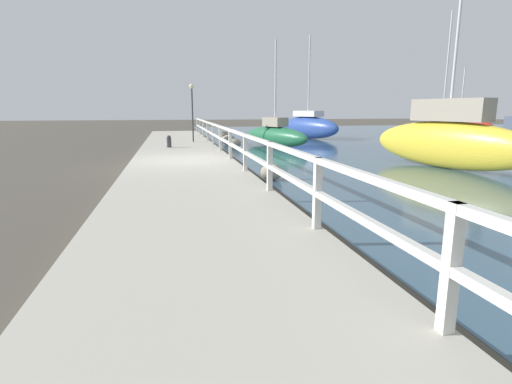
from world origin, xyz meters
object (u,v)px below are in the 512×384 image
(sailboat_blue, at_px, (308,126))
(sailboat_yellow, at_px, (447,140))
(mooring_bollard, at_px, (169,141))
(sailboat_red, at_px, (459,124))
(dock_lamp, at_px, (192,101))
(sailboat_black, at_px, (442,126))
(sailboat_green, at_px, (275,135))

(sailboat_blue, xyz_separation_m, sailboat_yellow, (-0.09, -13.63, 0.13))
(mooring_bollard, distance_m, sailboat_red, 24.75)
(dock_lamp, xyz_separation_m, sailboat_blue, (7.61, 4.40, -1.51))
(sailboat_blue, height_order, sailboat_yellow, sailboat_yellow)
(mooring_bollard, bearing_deg, dock_lamp, 66.40)
(mooring_bollard, height_order, sailboat_black, sailboat_black)
(sailboat_yellow, xyz_separation_m, sailboat_green, (-3.45, 8.49, -0.32))
(sailboat_black, xyz_separation_m, sailboat_red, (6.15, 6.12, -0.18))
(sailboat_blue, distance_m, sailboat_green, 6.24)
(sailboat_blue, height_order, sailboat_red, sailboat_blue)
(dock_lamp, height_order, sailboat_green, sailboat_green)
(sailboat_black, xyz_separation_m, sailboat_blue, (-7.58, 3.03, -0.09))
(dock_lamp, distance_m, sailboat_green, 4.47)
(mooring_bollard, xyz_separation_m, sailboat_red, (22.54, 10.23, 0.18))
(mooring_bollard, distance_m, sailboat_green, 5.63)
(mooring_bollard, distance_m, sailboat_black, 16.90)
(sailboat_yellow, distance_m, sailboat_green, 9.17)
(sailboat_yellow, bearing_deg, sailboat_red, 35.93)
(sailboat_black, bearing_deg, dock_lamp, -152.02)
(dock_lamp, relative_size, sailboat_black, 0.38)
(sailboat_blue, relative_size, sailboat_green, 1.23)
(dock_lamp, bearing_deg, sailboat_red, 19.35)
(sailboat_black, distance_m, sailboat_yellow, 13.08)
(sailboat_yellow, bearing_deg, sailboat_black, 39.63)
(mooring_bollard, distance_m, sailboat_blue, 11.34)
(sailboat_yellow, bearing_deg, sailboat_green, 97.62)
(sailboat_yellow, bearing_deg, mooring_bollard, 128.85)
(dock_lamp, distance_m, sailboat_red, 22.68)
(mooring_bollard, xyz_separation_m, dock_lamp, (1.20, 2.74, 1.77))
(sailboat_red, height_order, sailboat_green, sailboat_green)
(mooring_bollard, bearing_deg, sailboat_green, 20.88)
(sailboat_black, height_order, sailboat_red, sailboat_black)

